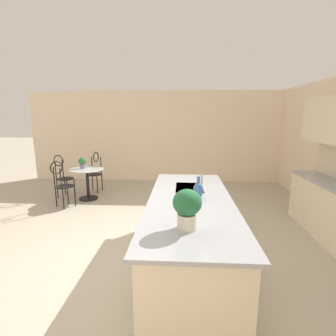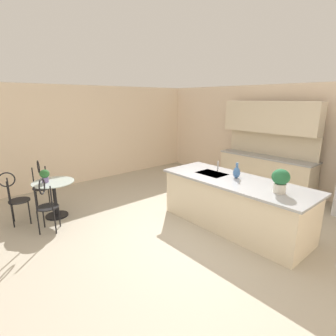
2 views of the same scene
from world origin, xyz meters
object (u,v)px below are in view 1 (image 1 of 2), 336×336
at_px(chair_near_window, 62,182).
at_px(chair_by_island, 63,174).
at_px(vase_on_counter, 198,190).
at_px(potted_plant_on_table, 82,162).
at_px(potted_plant_counter_far, 187,207).
at_px(chair_toward_desk, 95,170).
at_px(bistro_table, 88,181).

distance_m(chair_near_window, chair_by_island, 0.81).
relative_size(chair_near_window, vase_on_counter, 3.62).
relative_size(chair_by_island, potted_plant_on_table, 4.05).
xyz_separation_m(chair_near_window, potted_plant_counter_far, (2.88, 2.64, 0.56)).
distance_m(chair_near_window, potted_plant_counter_far, 3.95).
xyz_separation_m(chair_toward_desk, vase_on_counter, (3.27, 2.51, 0.46)).
bearing_deg(vase_on_counter, chair_toward_desk, -142.41).
xyz_separation_m(bistro_table, potted_plant_on_table, (-0.07, -0.12, 0.44)).
bearing_deg(chair_by_island, chair_toward_desk, 131.48).
bearing_deg(vase_on_counter, bistro_table, -136.29).
relative_size(bistro_table, chair_toward_desk, 0.77).
height_order(chair_near_window, potted_plant_counter_far, potted_plant_counter_far).
height_order(bistro_table, potted_plant_on_table, potted_plant_on_table).
bearing_deg(chair_near_window, chair_toward_desk, 167.67).
xyz_separation_m(chair_by_island, chair_toward_desk, (-0.54, 0.61, 0.00)).
distance_m(chair_by_island, potted_plant_on_table, 0.63).
bearing_deg(chair_near_window, chair_by_island, -155.78).
bearing_deg(potted_plant_on_table, potted_plant_counter_far, 34.37).
distance_m(bistro_table, potted_plant_counter_far, 4.23).
distance_m(bistro_table, chair_near_window, 0.69).
distance_m(bistro_table, vase_on_counter, 3.61).
height_order(chair_near_window, chair_toward_desk, same).
height_order(chair_near_window, potted_plant_on_table, chair_near_window).
distance_m(chair_near_window, potted_plant_on_table, 0.76).
bearing_deg(potted_plant_on_table, chair_near_window, -17.71).
xyz_separation_m(potted_plant_counter_far, vase_on_counter, (-0.90, 0.16, -0.11)).
xyz_separation_m(bistro_table, chair_by_island, (-0.15, -0.66, 0.13)).
height_order(bistro_table, chair_toward_desk, chair_toward_desk).
bearing_deg(potted_plant_counter_far, chair_by_island, -140.66).
height_order(potted_plant_counter_far, vase_on_counter, potted_plant_counter_far).
distance_m(chair_toward_desk, vase_on_counter, 4.15).
distance_m(bistro_table, chair_by_island, 0.69).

